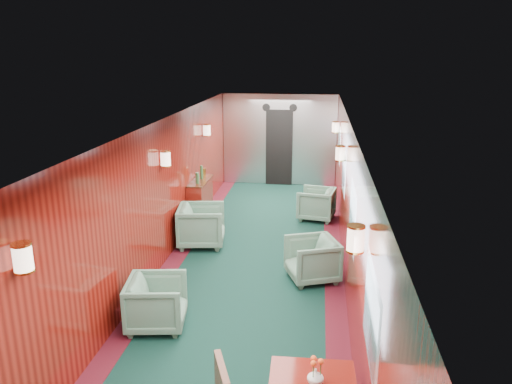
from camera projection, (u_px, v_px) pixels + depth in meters
room at (247, 179)px, 7.39m from camera, size 12.00×12.10×2.40m
bulkhead at (279, 140)px, 13.16m from camera, size 2.98×0.17×2.39m
windows_right at (348, 190)px, 7.50m from camera, size 0.02×8.60×0.80m
wall_sconces at (253, 161)px, 7.89m from camera, size 2.97×7.97×0.25m
credenza at (200, 202)px, 10.23m from camera, size 0.33×1.05×1.22m
flower_vase at (315, 377)px, 4.15m from camera, size 0.18×0.18×0.14m
armchair_left_near at (157, 303)px, 6.43m from camera, size 0.83×0.82×0.67m
armchair_left_far at (202, 226)px, 9.13m from camera, size 0.94×0.92×0.76m
armchair_right_near at (312, 260)px, 7.76m from camera, size 0.95×0.93×0.68m
armchair_right_far at (316, 204)px, 10.56m from camera, size 0.86×0.84×0.67m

